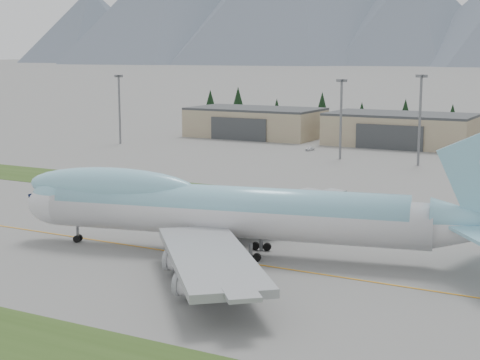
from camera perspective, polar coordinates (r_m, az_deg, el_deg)
The scene contains 11 objects.
ground at distance 110.97m, azimuth -2.19°, elevation -6.06°, with size 7000.00×7000.00×0.00m, color slate.
grass_strip_near at distance 82.35m, azimuth -16.10°, elevation -12.16°, with size 400.00×14.00×0.08m, color #324C1B.
grass_strip_far at distance 150.35m, azimuth 6.58°, elevation -1.93°, with size 400.00×18.00×0.08m, color #324C1B.
taxiway_line_main at distance 110.97m, azimuth -2.19°, elevation -6.06°, with size 400.00×0.40×0.02m, color orange.
boeing_747_freighter at distance 111.74m, azimuth -0.95°, elevation -2.36°, with size 78.36×65.84×20.56m.
hangar_left at distance 273.05m, azimuth 1.20°, elevation 4.50°, with size 48.00×26.60×10.80m.
hangar_center at distance 252.74m, azimuth 12.37°, elevation 3.86°, with size 48.00×26.60×10.80m.
floodlight_masts at distance 206.47m, azimuth 17.14°, elevation 5.37°, with size 201.31×8.91×24.83m.
service_vehicle_a at distance 234.93m, azimuth 5.44°, elevation 2.29°, with size 1.53×3.78×1.29m, color white.
service_vehicle_b at distance 213.43m, azimuth 17.63°, elevation 1.12°, with size 1.43×4.07×1.34m, color gold.
conifer_belt at distance 310.48m, azimuth 17.83°, elevation 4.91°, with size 267.82×14.54×16.77m.
Camera 1 is at (54.57, -91.81, 30.12)m, focal length 55.00 mm.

